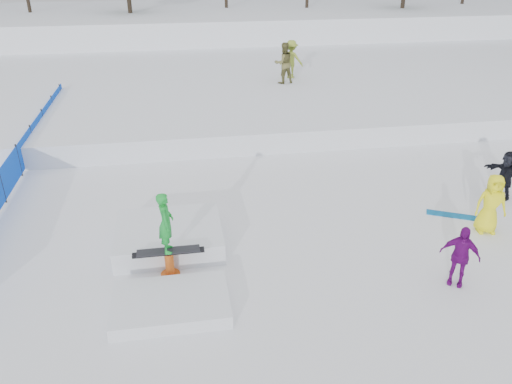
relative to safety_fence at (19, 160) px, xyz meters
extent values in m
plane|color=white|center=(6.50, -6.60, -0.55)|extent=(120.00, 120.00, 0.00)
cube|color=white|center=(6.50, 23.40, 0.65)|extent=(60.00, 14.00, 2.40)
cube|color=white|center=(6.50, 9.40, -0.15)|extent=(50.00, 18.00, 0.80)
cube|color=blue|center=(0.00, 0.00, 0.00)|extent=(0.03, 16.00, 0.95)
cylinder|color=black|center=(0.00, -1.90, 0.00)|extent=(0.05, 0.05, 1.10)
cylinder|color=black|center=(0.00, 0.00, 0.00)|extent=(0.05, 0.05, 1.10)
cylinder|color=black|center=(0.00, 1.90, 0.00)|extent=(0.05, 0.05, 1.10)
cylinder|color=black|center=(0.00, 3.80, 0.00)|extent=(0.05, 0.05, 1.10)
cylinder|color=black|center=(0.00, 5.70, 0.00)|extent=(0.05, 0.05, 1.10)
cylinder|color=black|center=(0.00, 7.60, 0.00)|extent=(0.05, 0.05, 1.10)
imported|color=brown|center=(10.31, 7.28, 1.20)|extent=(1.04, 0.87, 1.90)
imported|color=olive|center=(10.91, 8.26, 1.16)|extent=(1.35, 1.16, 1.81)
imported|color=#690A70|center=(11.00, -7.66, 0.18)|extent=(0.90, 0.78, 1.45)
imported|color=#F8F318|center=(12.97, -5.71, 0.26)|extent=(0.89, 0.67, 1.62)
imported|color=black|center=(14.55, -3.98, 0.18)|extent=(0.77, 1.42, 1.47)
cube|color=#095C99|center=(12.55, -4.81, -0.54)|extent=(1.38, 0.88, 0.03)
cube|color=white|center=(4.72, -5.03, -0.28)|extent=(2.60, 2.20, 0.54)
cube|color=white|center=(4.72, -7.53, -0.40)|extent=(2.40, 1.60, 0.30)
cylinder|color=orange|center=(4.72, -6.33, -0.52)|extent=(0.44, 0.44, 0.06)
cylinder|color=orange|center=(4.72, -6.33, -0.25)|extent=(0.20, 0.20, 0.60)
cube|color=black|center=(4.72, -6.33, 0.08)|extent=(1.60, 0.16, 0.06)
cube|color=black|center=(4.72, -6.33, 0.12)|extent=(1.40, 0.28, 0.03)
imported|color=green|center=(4.72, -6.33, 0.85)|extent=(0.34, 0.52, 1.42)
camera|label=1|loc=(5.11, -15.89, 6.30)|focal=35.00mm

